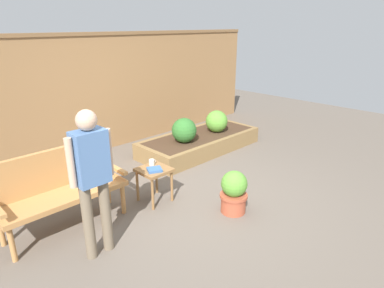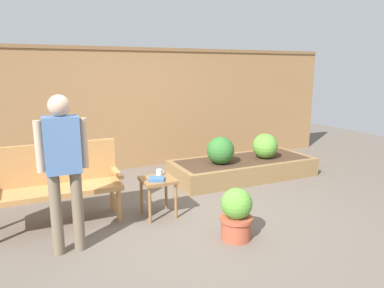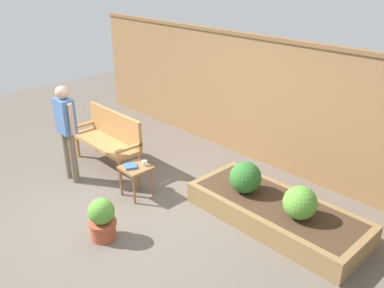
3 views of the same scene
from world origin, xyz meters
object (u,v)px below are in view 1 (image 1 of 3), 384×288
Objects in this scene: person_by_bench at (92,172)px; cup_on_table at (152,162)px; shrub_far_corner at (217,121)px; garden_bench at (59,184)px; shrub_near_bench at (184,130)px; book_on_table at (154,170)px; side_table at (154,174)px; potted_boxwood at (234,192)px.

cup_on_table is at bearing 26.32° from person_by_bench.
person_by_bench is at bearing -153.68° from cup_on_table.
shrub_far_corner is (2.16, 0.74, -0.01)m from cup_on_table.
garden_bench is 2.56m from shrub_near_bench.
book_on_table is at bearing -119.25° from cup_on_table.
cup_on_table is 0.25× the size of shrub_near_bench.
shrub_near_bench is at bearing 32.21° from side_table.
person_by_bench is (-1.65, 0.47, 0.65)m from potted_boxwood.
side_table is 2.64× the size of book_on_table.
book_on_table is 1.67m from shrub_near_bench.
shrub_near_bench is at bearing 65.44° from potted_boxwood.
garden_bench reaches higher than book_on_table.
shrub_near_bench is (0.82, 1.78, 0.23)m from potted_boxwood.
potted_boxwood is at bearing -36.27° from garden_bench.
side_table is at bearing -15.09° from garden_bench.
shrub_near_bench is at bearing 180.00° from shrub_far_corner.
cup_on_table is 1.18m from potted_boxwood.
person_by_bench is (-1.10, -0.46, 0.54)m from side_table.
shrub_near_bench is at bearing 58.69° from book_on_table.
person_by_bench is at bearing -157.47° from side_table.
person_by_bench is at bearing -87.04° from garden_bench.
shrub_near_bench is (1.40, 0.92, 0.02)m from book_on_table.
shrub_far_corner is at bearing 21.05° from side_table.
person_by_bench reaches higher than book_on_table.
potted_boxwood is 2.46m from shrub_far_corner.
side_table is at bearing 22.53° from person_by_bench.
garden_bench reaches higher than cup_on_table.
person_by_bench is (-2.46, -1.31, 0.41)m from shrub_near_bench.
person_by_bench reaches higher than shrub_far_corner.
potted_boxwood is at bearing -133.28° from shrub_far_corner.
book_on_table reaches higher than side_table.
cup_on_table is 0.26× the size of shrub_far_corner.
potted_boxwood is at bearing -30.86° from book_on_table.
shrub_far_corner is at bearing 46.72° from potted_boxwood.
book_on_table is 0.32× the size of potted_boxwood.
side_table is 0.31× the size of person_by_bench.
side_table is 4.42× the size of cup_on_table.
cup_on_table is at bearing -150.39° from shrub_near_bench.
garden_bench is 0.92× the size of person_by_bench.
side_table is 1.08m from potted_boxwood.
book_on_table is at bearing -146.75° from shrub_near_bench.
potted_boxwood is at bearing -59.73° from side_table.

